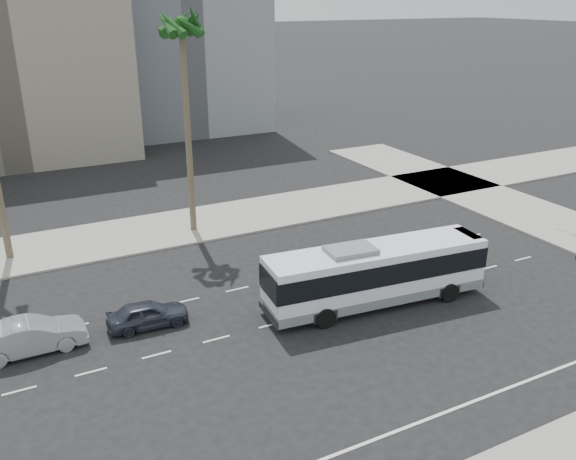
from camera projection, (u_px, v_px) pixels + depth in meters
ground at (322, 312)px, 32.01m from camera, size 700.00×700.00×0.00m
sidewalk_north at (217, 220)px, 44.80m from camera, size 120.00×7.00×0.15m
midrise_gray_center at (166, 20)px, 73.67m from camera, size 20.00×20.00×26.00m
city_bus at (376, 272)px, 32.25m from camera, size 12.58×3.94×3.56m
car_a at (148, 314)px, 30.36m from camera, size 1.90×4.18×1.39m
car_b at (31, 336)px, 28.15m from camera, size 1.76×5.01×1.65m
palm_near at (182, 30)px, 37.97m from camera, size 4.50×4.50×15.17m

